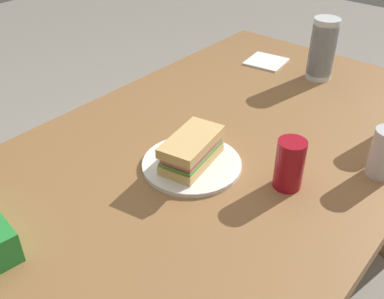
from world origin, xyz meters
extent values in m
cube|color=olive|center=(0.00, 0.00, 0.71)|extent=(1.59, 0.91, 0.04)
cylinder|color=brown|center=(-0.72, -0.37, 0.34)|extent=(0.07, 0.07, 0.69)
cylinder|color=white|center=(0.09, 0.00, 0.74)|extent=(0.24, 0.24, 0.01)
cube|color=#DBB26B|center=(0.09, 0.00, 0.75)|extent=(0.18, 0.12, 0.02)
cube|color=#599E3F|center=(0.09, 0.00, 0.77)|extent=(0.18, 0.11, 0.01)
cube|color=#C6727A|center=(0.09, 0.00, 0.78)|extent=(0.17, 0.11, 0.02)
cube|color=yellow|center=(0.09, 0.00, 0.80)|extent=(0.16, 0.10, 0.01)
cube|color=#DBB26B|center=(0.10, 0.01, 0.81)|extent=(0.18, 0.12, 0.02)
cylinder|color=maroon|center=(0.01, 0.22, 0.79)|extent=(0.07, 0.07, 0.12)
cylinder|color=silver|center=(-0.57, 0.01, 0.78)|extent=(0.08, 0.08, 0.09)
cylinder|color=silver|center=(-0.57, 0.01, 0.80)|extent=(0.08, 0.08, 0.09)
cylinder|color=silver|center=(-0.57, 0.01, 0.81)|extent=(0.08, 0.08, 0.09)
cylinder|color=silver|center=(-0.57, 0.01, 0.83)|extent=(0.08, 0.08, 0.09)
cylinder|color=silver|center=(-0.57, 0.01, 0.85)|extent=(0.08, 0.08, 0.09)
cylinder|color=silver|center=(-0.57, 0.01, 0.87)|extent=(0.08, 0.08, 0.09)
cylinder|color=silver|center=(-0.57, 0.01, 0.89)|extent=(0.08, 0.08, 0.09)
cylinder|color=silver|center=(-0.17, 0.37, 0.79)|extent=(0.07, 0.07, 0.12)
cube|color=white|center=(-0.57, -0.20, 0.73)|extent=(0.15, 0.15, 0.01)
camera|label=1|loc=(0.77, 0.57, 1.39)|focal=41.85mm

